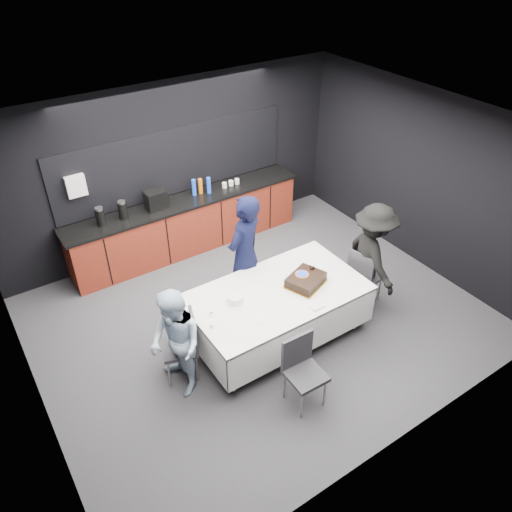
{
  "coord_description": "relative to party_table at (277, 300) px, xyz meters",
  "views": [
    {
      "loc": [
        -3.0,
        -4.42,
        4.92
      ],
      "look_at": [
        0.0,
        0.1,
        1.05
      ],
      "focal_mm": 35.0,
      "sensor_mm": 36.0,
      "label": 1
    }
  ],
  "objects": [
    {
      "name": "loose_plate_near",
      "position": [
        -0.47,
        -0.32,
        0.14
      ],
      "size": [
        0.19,
        0.19,
        0.01
      ],
      "primitive_type": "cylinder",
      "color": "white",
      "rests_on": "party_table"
    },
    {
      "name": "plate_stack",
      "position": [
        -0.56,
        0.13,
        0.19
      ],
      "size": [
        0.2,
        0.2,
        0.1
      ],
      "primitive_type": "cylinder",
      "color": "white",
      "rests_on": "party_table"
    },
    {
      "name": "ground",
      "position": [
        0.0,
        0.4,
        -0.64
      ],
      "size": [
        6.0,
        6.0,
        0.0
      ],
      "primitive_type": "plane",
      "color": "#3D3D42",
      "rests_on": "ground"
    },
    {
      "name": "person_right",
      "position": [
        1.53,
        -0.15,
        0.18
      ],
      "size": [
        0.85,
        1.18,
        1.64
      ],
      "primitive_type": "imported",
      "rotation": [
        0.0,
        0.0,
        1.32
      ],
      "color": "black",
      "rests_on": "ground"
    },
    {
      "name": "fork_pile",
      "position": [
        0.23,
        -0.53,
        0.15
      ],
      "size": [
        0.18,
        0.11,
        0.03
      ],
      "primitive_type": "cube",
      "rotation": [
        0.0,
        0.0,
        0.03
      ],
      "color": "white",
      "rests_on": "party_table"
    },
    {
      "name": "cake_assembly",
      "position": [
        0.41,
        -0.07,
        0.2
      ],
      "size": [
        0.63,
        0.57,
        0.16
      ],
      "color": "gold",
      "rests_on": "party_table"
    },
    {
      "name": "loose_plate_far",
      "position": [
        -0.03,
        0.37,
        0.14
      ],
      "size": [
        0.22,
        0.22,
        0.01
      ],
      "primitive_type": "cylinder",
      "color": "white",
      "rests_on": "party_table"
    },
    {
      "name": "person_center",
      "position": [
        -0.01,
        0.77,
        0.27
      ],
      "size": [
        0.79,
        0.67,
        1.82
      ],
      "primitive_type": "imported",
      "rotation": [
        0.0,
        0.0,
        3.57
      ],
      "color": "black",
      "rests_on": "ground"
    },
    {
      "name": "chair_near",
      "position": [
        -0.37,
        -1.02,
        -0.11
      ],
      "size": [
        0.43,
        0.43,
        0.92
      ],
      "color": "#2E2E33",
      "rests_on": "ground"
    },
    {
      "name": "room_shell",
      "position": [
        0.0,
        0.4,
        1.22
      ],
      "size": [
        6.04,
        5.04,
        2.82
      ],
      "color": "white",
      "rests_on": "ground"
    },
    {
      "name": "chair_left",
      "position": [
        -1.31,
        0.08,
        -0.11
      ],
      "size": [
        0.53,
        0.53,
        0.92
      ],
      "color": "#2E2E33",
      "rests_on": "ground"
    },
    {
      "name": "party_table",
      "position": [
        0.0,
        0.0,
        0.0
      ],
      "size": [
        2.32,
        1.32,
        0.78
      ],
      "color": "#99999E",
      "rests_on": "ground"
    },
    {
      "name": "loose_plate_right_a",
      "position": [
        0.87,
        0.06,
        0.14
      ],
      "size": [
        0.18,
        0.18,
        0.01
      ],
      "primitive_type": "cylinder",
      "color": "white",
      "rests_on": "party_table"
    },
    {
      "name": "loose_plate_right_b",
      "position": [
        0.77,
        -0.41,
        0.14
      ],
      "size": [
        0.19,
        0.19,
        0.01
      ],
      "primitive_type": "cylinder",
      "color": "white",
      "rests_on": "party_table"
    },
    {
      "name": "chair_right",
      "position": [
        1.45,
        -0.12,
        -0.11
      ],
      "size": [
        0.5,
        0.5,
        0.92
      ],
      "color": "#2E2E33",
      "rests_on": "ground"
    },
    {
      "name": "champagne_flute",
      "position": [
        -1.04,
        -0.11,
        0.3
      ],
      "size": [
        0.06,
        0.06,
        0.22
      ],
      "color": "white",
      "rests_on": "party_table"
    },
    {
      "name": "kitchenette",
      "position": [
        -0.02,
        2.62,
        -0.1
      ],
      "size": [
        4.1,
        0.64,
        2.05
      ],
      "color": "maroon",
      "rests_on": "ground"
    },
    {
      "name": "person_left",
      "position": [
        -1.5,
        -0.08,
        0.09
      ],
      "size": [
        0.57,
        0.72,
        1.46
      ],
      "primitive_type": "imported",
      "rotation": [
        0.0,
        0.0,
        -1.55
      ],
      "color": "silver",
      "rests_on": "ground"
    }
  ]
}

